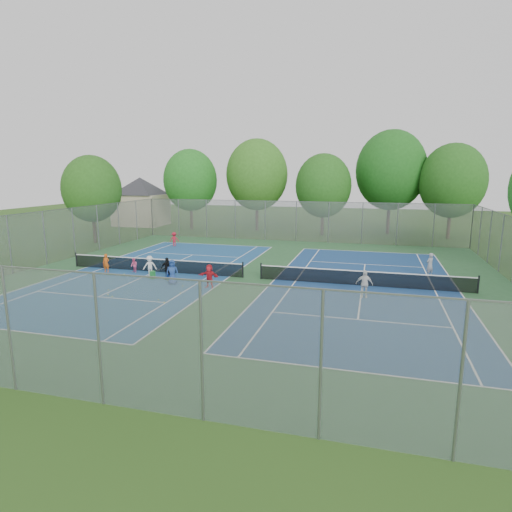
{
  "coord_description": "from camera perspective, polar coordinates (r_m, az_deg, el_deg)",
  "views": [
    {
      "loc": [
        7.5,
        -26.0,
        6.75
      ],
      "look_at": [
        0.0,
        1.0,
        1.3
      ],
      "focal_mm": 30.0,
      "sensor_mm": 36.0,
      "label": 1
    }
  ],
  "objects": [
    {
      "name": "ground",
      "position": [
        27.89,
        -0.55,
        -3.0
      ],
      "size": [
        120.0,
        120.0,
        0.0
      ],
      "primitive_type": "plane",
      "color": "#2A4F18",
      "rests_on": "ground"
    },
    {
      "name": "court_pad",
      "position": [
        27.89,
        -0.55,
        -2.99
      ],
      "size": [
        32.0,
        32.0,
        0.01
      ],
      "primitive_type": "cube",
      "color": "#2A5931",
      "rests_on": "ground"
    },
    {
      "name": "court_left",
      "position": [
        30.52,
        -13.29,
        -2.04
      ],
      "size": [
        10.97,
        23.77,
        0.01
      ],
      "primitive_type": "cube",
      "color": "navy",
      "rests_on": "court_pad"
    },
    {
      "name": "court_right",
      "position": [
        26.87,
        13.98,
        -3.85
      ],
      "size": [
        10.97,
        23.77,
        0.01
      ],
      "primitive_type": "cube",
      "color": "navy",
      "rests_on": "court_pad"
    },
    {
      "name": "net_left",
      "position": [
        30.43,
        -13.33,
        -1.24
      ],
      "size": [
        12.87,
        0.1,
        0.91
      ],
      "primitive_type": "cube",
      "color": "black",
      "rests_on": "ground"
    },
    {
      "name": "net_right",
      "position": [
        26.76,
        14.03,
        -2.94
      ],
      "size": [
        12.87,
        0.1,
        0.91
      ],
      "primitive_type": "cube",
      "color": "black",
      "rests_on": "ground"
    },
    {
      "name": "fence_north",
      "position": [
        42.93,
        5.38,
        4.6
      ],
      "size": [
        32.0,
        0.1,
        4.0
      ],
      "primitive_type": "cube",
      "color": "gray",
      "rests_on": "ground"
    },
    {
      "name": "fence_south",
      "position": [
        13.37,
        -20.24,
        -10.51
      ],
      "size": [
        32.0,
        0.1,
        4.0
      ],
      "primitive_type": "cube",
      "color": "gray",
      "rests_on": "ground"
    },
    {
      "name": "fence_west",
      "position": [
        35.37,
        -26.35,
        2.14
      ],
      "size": [
        0.1,
        32.0,
        4.0
      ],
      "primitive_type": "cube",
      "rotation": [
        0.0,
        0.0,
        1.57
      ],
      "color": "gray",
      "rests_on": "ground"
    },
    {
      "name": "house",
      "position": [
        58.11,
        -15.16,
        8.12
      ],
      "size": [
        11.03,
        11.03,
        7.3
      ],
      "color": "#B7A88C",
      "rests_on": "ground"
    },
    {
      "name": "tree_nw",
      "position": [
        52.6,
        -8.74,
        9.95
      ],
      "size": [
        6.4,
        6.4,
        9.58
      ],
      "color": "#443326",
      "rests_on": "ground"
    },
    {
      "name": "tree_nl",
      "position": [
        50.83,
        0.12,
        10.77
      ],
      "size": [
        7.2,
        7.2,
        10.69
      ],
      "color": "#443326",
      "rests_on": "ground"
    },
    {
      "name": "tree_nc",
      "position": [
        47.34,
        8.96,
        9.23
      ],
      "size": [
        6.0,
        6.0,
        8.85
      ],
      "color": "#443326",
      "rests_on": "ground"
    },
    {
      "name": "tree_nr",
      "position": [
        50.03,
        17.56,
        10.84
      ],
      "size": [
        7.6,
        7.6,
        11.42
      ],
      "color": "#443326",
      "rests_on": "ground"
    },
    {
      "name": "tree_ne",
      "position": [
        48.59,
        24.73,
        9.09
      ],
      "size": [
        6.6,
        6.6,
        9.77
      ],
      "color": "#443326",
      "rests_on": "ground"
    },
    {
      "name": "tree_side_w",
      "position": [
        44.73,
        -21.06,
        8.35
      ],
      "size": [
        5.6,
        5.6,
        8.47
      ],
      "color": "#443326",
      "rests_on": "ground"
    },
    {
      "name": "ball_crate",
      "position": [
        28.56,
        -11.47,
        -2.56
      ],
      "size": [
        0.38,
        0.38,
        0.32
      ],
      "primitive_type": "cube",
      "rotation": [
        0.0,
        0.0,
        0.02
      ],
      "color": "#1744AE",
      "rests_on": "ground"
    },
    {
      "name": "ball_hopper",
      "position": [
        28.48,
        -13.62,
        -2.48
      ],
      "size": [
        0.33,
        0.33,
        0.53
      ],
      "primitive_type": "cube",
      "rotation": [
        0.0,
        0.0,
        -0.28
      ],
      "color": "green",
      "rests_on": "ground"
    },
    {
      "name": "student_a",
      "position": [
        31.19,
        -19.36,
        -0.91
      ],
      "size": [
        0.49,
        0.35,
        1.29
      ],
      "primitive_type": "imported",
      "rotation": [
        0.0,
        0.0,
        0.08
      ],
      "color": "#D55514",
      "rests_on": "ground"
    },
    {
      "name": "student_b",
      "position": [
        30.54,
        -15.95,
        -1.21
      ],
      "size": [
        0.62,
        0.57,
        1.03
      ],
      "primitive_type": "imported",
      "rotation": [
        0.0,
        0.0,
        -0.46
      ],
      "color": "#ED5C8D",
      "rests_on": "ground"
    },
    {
      "name": "student_c",
      "position": [
        29.21,
        -13.97,
        -1.3
      ],
      "size": [
        1.01,
        0.77,
        1.38
      ],
      "primitive_type": "imported",
      "rotation": [
        0.0,
        0.0,
        0.33
      ],
      "color": "silver",
      "rests_on": "ground"
    },
    {
      "name": "student_d",
      "position": [
        28.01,
        -11.77,
        -1.65
      ],
      "size": [
        0.86,
        0.37,
        1.45
      ],
      "primitive_type": "imported",
      "rotation": [
        0.0,
        0.0,
        0.02
      ],
      "color": "black",
      "rests_on": "ground"
    },
    {
      "name": "student_e",
      "position": [
        26.72,
        -11.1,
        -2.12
      ],
      "size": [
        0.87,
        0.7,
        1.55
      ],
      "primitive_type": "imported",
      "rotation": [
        0.0,
        0.0,
        0.3
      ],
      "color": "navy",
      "rests_on": "ground"
    },
    {
      "name": "student_f",
      "position": [
        25.6,
        -6.25,
        -2.69
      ],
      "size": [
        1.38,
        0.62,
        1.44
      ],
      "primitive_type": "imported",
      "rotation": [
        0.0,
        0.0,
        -0.15
      ],
      "color": "red",
      "rests_on": "ground"
    },
    {
      "name": "child_far_baseline",
      "position": [
        40.64,
        -10.85,
        2.2
      ],
      "size": [
        0.98,
        0.78,
        1.34
      ],
      "primitive_type": "imported",
      "rotation": [
        0.0,
        0.0,
        3.52
      ],
      "color": "#AD182A",
      "rests_on": "ground"
    },
    {
      "name": "instructor",
      "position": [
        30.45,
        22.17,
        -1.1
      ],
      "size": [
        0.68,
        0.68,
        1.59
      ],
      "primitive_type": "imported",
      "rotation": [
        0.0,
        0.0,
        3.91
      ],
      "color": "#9A9A9D",
      "rests_on": "ground"
    },
    {
      "name": "teen_court_b",
      "position": [
        24.21,
        14.24,
        -3.63
      ],
      "size": [
        0.91,
        0.38,
        1.55
      ],
      "primitive_type": "imported",
      "rotation": [
        0.0,
        0.0,
        -0.0
      ],
      "color": "silver",
      "rests_on": "ground"
    },
    {
      "name": "tennis_ball_0",
      "position": [
        23.15,
        -12.12,
        -6.11
      ],
      "size": [
        0.07,
        0.07,
        0.07
      ],
      "primitive_type": "sphere",
      "color": "#EBF038",
      "rests_on": "ground"
    },
    {
      "name": "tennis_ball_1",
      "position": [
        29.6,
        -20.95,
        -2.85
      ],
      "size": [
        0.07,
        0.07,
        0.07
      ],
      "primitive_type": "sphere",
      "color": "#CEEE37",
      "rests_on": "ground"
    },
    {
      "name": "tennis_ball_2",
      "position": [
        26.43,
        -19.1,
        -4.34
      ],
      "size": [
        0.07,
        0.07,
        0.07
      ],
      "primitive_type": "sphere",
      "color": "#DCEB36",
      "rests_on": "ground"
    },
    {
      "name": "tennis_ball_3",
      "position": [
        23.69,
        -12.88,
        -5.75
      ],
      "size": [
        0.07,
        0.07,
        0.07
      ],
      "primitive_type": "sphere",
      "color": "yellow",
      "rests_on": "ground"
    },
    {
      "name": "tennis_ball_4",
      "position": [
        24.97,
        -18.62,
        -5.19
      ],
      "size": [
        0.07,
        0.07,
        0.07
      ],
      "primitive_type": "sphere",
      "color": "#D9ED37",
      "rests_on": "ground"
    },
    {
      "name": "tennis_ball_5",
      "position": [
        25.41,
        -19.13,
        -4.94
      ],
      "size": [
        0.07,
        0.07,
        0.07
      ],
      "primitive_type": "sphere",
      "color": "yellow",
      "rests_on": "ground"
    },
    {
      "name": "tennis_ball_6",
      "position": [
        30.12,
        -18.05,
        -2.43
      ],
      "size": [
        0.07,
        0.07,
        0.07
      ],
      "primitive_type": "sphere",
      "color": "#BDD331",
      "rests_on": "ground"
    },
    {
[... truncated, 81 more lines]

